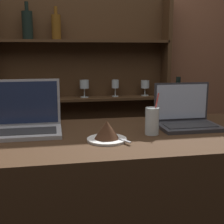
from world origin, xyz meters
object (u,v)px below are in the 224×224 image
at_px(laptop_near, 28,121).
at_px(laptop_far, 186,117).
at_px(cake_plate, 107,132).
at_px(water_glass, 152,121).
at_px(wine_bottle_dark, 177,104).

xyz_separation_m(laptop_near, laptop_far, (0.79, -0.03, -0.01)).
relative_size(laptop_near, cake_plate, 1.75).
distance_m(laptop_far, cake_plate, 0.48).
bearing_deg(water_glass, cake_plate, -164.41).
xyz_separation_m(cake_plate, water_glass, (0.22, 0.06, 0.03)).
bearing_deg(water_glass, laptop_far, 26.77).
bearing_deg(laptop_near, wine_bottle_dark, 7.35).
height_order(cake_plate, water_glass, water_glass).
xyz_separation_m(laptop_near, water_glass, (0.57, -0.14, 0.01)).
distance_m(laptop_near, water_glass, 0.59).
xyz_separation_m(laptop_far, cake_plate, (-0.44, -0.17, -0.01)).
distance_m(laptop_near, cake_plate, 0.41).
height_order(laptop_far, water_glass, laptop_far).
relative_size(cake_plate, water_glass, 0.92).
bearing_deg(wine_bottle_dark, cake_plate, -145.43).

